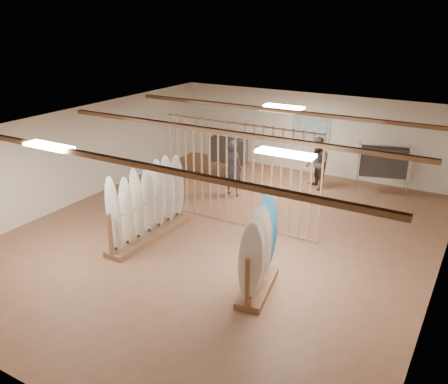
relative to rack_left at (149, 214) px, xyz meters
The scene contains 16 objects.
floor 2.00m from the rack_left, 34.01° to the left, with size 12.00×12.00×0.00m, color #946347.
ceiling 2.85m from the rack_left, 34.01° to the left, with size 12.00×12.00×0.00m, color gray.
wall_back 7.26m from the rack_left, 77.52° to the left, with size 12.00×12.00×0.00m, color white.
wall_front 5.24m from the rack_left, 72.48° to the right, with size 12.00×12.00×0.00m, color white.
wall_left 3.67m from the rack_left, 162.97° to the left, with size 12.00×12.00×0.00m, color white.
wall_right 6.69m from the rack_left, ahead, with size 12.00×12.00×0.00m, color white.
ceiling_slats 2.79m from the rack_left, 34.01° to the left, with size 9.50×6.12×0.10m, color brown.
light_panels 2.81m from the rack_left, 34.01° to the left, with size 1.20×0.35×0.06m, color white.
bamboo_partition 2.53m from the rack_left, 49.89° to the left, with size 4.45×0.05×2.78m.
poster 7.27m from the rack_left, 77.48° to the left, with size 1.40×0.03×0.90m, color #3693BF.
rack_left is the anchor object (origin of this frame).
rack_right 3.53m from the rack_left, 13.07° to the right, with size 0.83×1.69×1.89m.
clothing_rack_a 5.11m from the rack_left, 96.64° to the left, with size 1.39×0.40×1.48m.
clothing_rack_b 7.48m from the rack_left, 54.99° to the left, with size 1.44×0.75×1.60m.
shopper_a 3.68m from the rack_left, 84.83° to the left, with size 0.73×0.49×2.00m, color #2D2B33.
shopper_b 6.03m from the rack_left, 66.64° to the left, with size 0.93×0.72×1.92m, color #39302C.
Camera 1 is at (5.52, -9.43, 5.39)m, focal length 38.00 mm.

